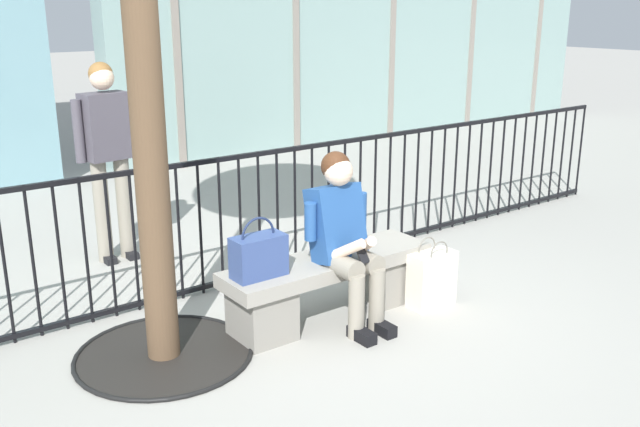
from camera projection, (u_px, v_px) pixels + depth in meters
ground_plane at (328, 316)px, 5.06m from camera, size 60.00×60.00×0.00m
stone_bench at (328, 281)px, 4.98m from camera, size 1.60×0.44×0.45m
seated_person_with_phone at (344, 234)px, 4.79m from camera, size 0.52×0.66×1.21m
handbag_on_bench at (259, 255)px, 4.55m from camera, size 0.36×0.18×0.41m
shopping_bag at (432, 279)px, 5.18m from camera, size 0.36×0.18×0.52m
bystander_at_railing at (108, 147)px, 5.92m from camera, size 0.55×0.29×1.71m
plaza_railing at (259, 215)px, 5.61m from camera, size 8.78×0.04×1.06m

